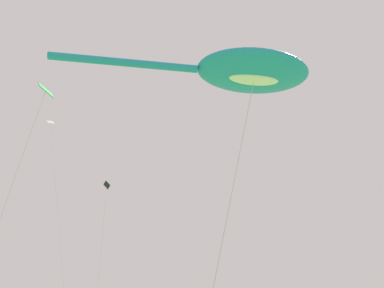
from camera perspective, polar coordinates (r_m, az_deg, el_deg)
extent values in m
ellipsoid|color=#1E8CBF|center=(21.70, 8.17, 9.52)|extent=(6.41, 6.40, 1.04)
cylinder|color=#1E8CBF|center=(20.91, -9.04, 10.70)|extent=(5.25, 5.23, 0.38)
ellipsoid|color=white|center=(21.41, 8.26, 8.52)|extent=(2.34, 2.33, 0.38)
cylinder|color=#B2B2B7|center=(16.89, 4.92, -8.66)|extent=(3.76, 1.26, 14.06)
cube|color=green|center=(20.91, -18.94, 6.82)|extent=(0.97, 0.60, 0.83)
cube|color=black|center=(37.86, -11.30, -5.38)|extent=(0.58, 0.79, 0.60)
cylinder|color=#B2B2B7|center=(35.06, -12.38, -16.94)|extent=(0.69, 1.02, 15.71)
cube|color=white|center=(42.82, -18.39, 2.79)|extent=(0.63, 0.62, 0.63)
cylinder|color=#B2B2B7|center=(38.07, -17.24, -12.02)|extent=(3.42, 3.61, 22.39)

